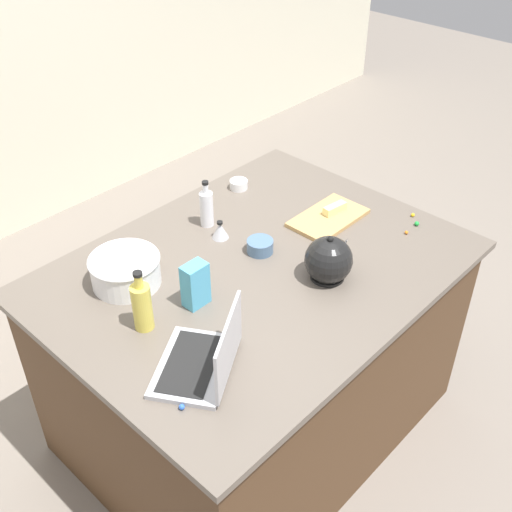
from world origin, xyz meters
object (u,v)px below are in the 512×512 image
object	(u,v)px
ramekin_small	(260,246)
candy_bag	(195,285)
bottle_vinegar	(207,208)
ramekin_medium	(239,184)
laptop	(205,359)
bottle_oil	(142,306)
mixing_bowl_large	(125,270)
kitchen_timer	(220,230)
butter_stick_left	(335,209)
cutting_board	(329,218)
kettle	(329,260)

from	to	relation	value
ramekin_small	candy_bag	distance (m)	0.39
bottle_vinegar	ramekin_medium	world-z (taller)	bottle_vinegar
laptop	bottle_oil	world-z (taller)	bottle_oil
bottle_oil	ramekin_small	world-z (taller)	bottle_oil
ramekin_medium	mixing_bowl_large	bearing A→B (deg)	-166.91
mixing_bowl_large	ramekin_medium	bearing A→B (deg)	13.09
ramekin_medium	kitchen_timer	xyz separation A→B (m)	(-0.33, -0.22, 0.02)
butter_stick_left	kitchen_timer	distance (m)	0.51
bottle_vinegar	kitchen_timer	distance (m)	0.12
butter_stick_left	ramekin_small	size ratio (longest dim) A/B	1.04
kitchen_timer	laptop	bearing A→B (deg)	-137.78
bottle_oil	ramekin_small	bearing A→B (deg)	0.86
bottle_vinegar	cutting_board	bearing A→B (deg)	-42.98
laptop	mixing_bowl_large	world-z (taller)	laptop
mixing_bowl_large	ramekin_small	xyz separation A→B (m)	(0.48, -0.23, -0.03)
cutting_board	mixing_bowl_large	bearing A→B (deg)	161.49
mixing_bowl_large	butter_stick_left	xyz separation A→B (m)	(0.89, -0.28, -0.02)
bottle_oil	ramekin_medium	bearing A→B (deg)	25.23
cutting_board	ramekin_small	size ratio (longest dim) A/B	3.19
bottle_vinegar	kettle	bearing A→B (deg)	-83.80
butter_stick_left	ramekin_medium	world-z (taller)	butter_stick_left
kitchen_timer	butter_stick_left	bearing A→B (deg)	-28.52
kitchen_timer	bottle_vinegar	bearing A→B (deg)	75.03
bottle_oil	kitchen_timer	distance (m)	0.59
laptop	butter_stick_left	size ratio (longest dim) A/B	3.46
kettle	ramekin_medium	distance (m)	0.74
bottle_vinegar	candy_bag	xyz separation A→B (m)	(-0.37, -0.34, 0.00)
cutting_board	candy_bag	distance (m)	0.76
kettle	butter_stick_left	world-z (taller)	kettle
ramekin_small	kettle	bearing A→B (deg)	-79.66
cutting_board	candy_bag	xyz separation A→B (m)	(-0.75, 0.01, 0.08)
cutting_board	laptop	bearing A→B (deg)	-165.32
butter_stick_left	ramekin_small	xyz separation A→B (m)	(-0.41, 0.06, -0.01)
bottle_oil	butter_stick_left	distance (m)	1.00
bottle_oil	candy_bag	world-z (taller)	bottle_oil
candy_bag	ramekin_small	bearing A→B (deg)	7.15
butter_stick_left	ramekin_small	bearing A→B (deg)	171.95
bottle_oil	mixing_bowl_large	bearing A→B (deg)	65.84
cutting_board	kitchen_timer	size ratio (longest dim) A/B	4.37
kettle	ramekin_small	xyz separation A→B (m)	(-0.05, 0.30, -0.05)
candy_bag	laptop	bearing A→B (deg)	-127.38
ramekin_small	butter_stick_left	bearing A→B (deg)	-8.05
kitchen_timer	candy_bag	distance (m)	0.42
ramekin_medium	candy_bag	xyz separation A→B (m)	(-0.68, -0.46, 0.06)
bottle_oil	cutting_board	world-z (taller)	bottle_oil
bottle_oil	bottle_vinegar	world-z (taller)	bottle_oil
mixing_bowl_large	bottle_vinegar	bearing A→B (deg)	8.11
bottle_vinegar	candy_bag	bearing A→B (deg)	-137.59
bottle_vinegar	kettle	size ratio (longest dim) A/B	0.97
cutting_board	kitchen_timer	bearing A→B (deg)	148.99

